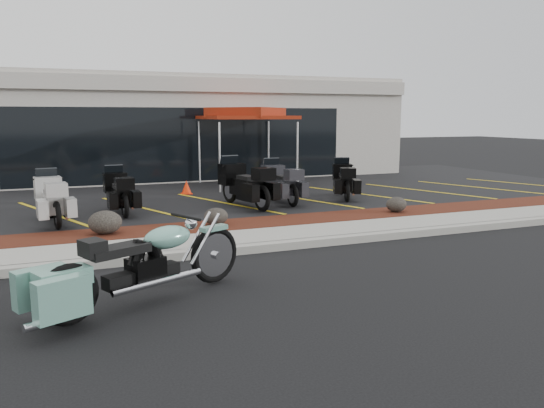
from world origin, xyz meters
name	(u,v)px	position (x,y,z in m)	size (l,w,h in m)	color
ground	(316,259)	(0.00, 0.00, 0.00)	(90.00, 90.00, 0.00)	black
curb	(296,244)	(0.00, 0.90, 0.07)	(24.00, 0.25, 0.15)	gray
sidewalk	(282,236)	(0.00, 1.60, 0.07)	(24.00, 1.20, 0.15)	gray
mulch_bed	(261,225)	(0.00, 2.80, 0.08)	(24.00, 1.20, 0.16)	#35110C
upper_lot	(203,193)	(0.00, 8.20, 0.07)	(26.00, 9.60, 0.15)	black
dealership_building	(165,128)	(0.00, 14.47, 2.01)	(18.00, 8.16, 4.00)	#A7A197
boulder_left	(105,222)	(-3.36, 2.78, 0.40)	(0.67, 0.56, 0.47)	black
boulder_mid	(216,216)	(-1.04, 2.82, 0.35)	(0.53, 0.44, 0.38)	black
boulder_right	(396,204)	(3.54, 2.74, 0.35)	(0.53, 0.44, 0.37)	black
hero_cruiser	(214,247)	(-2.03, -0.64, 0.57)	(3.23, 0.82, 1.14)	#6BA795
touring_white	(48,193)	(-4.45, 5.06, 0.74)	(2.02, 0.77, 1.18)	silver
touring_black_front	(115,187)	(-2.89, 5.78, 0.72)	(1.95, 0.75, 1.14)	black
touring_black_mid	(230,179)	(0.12, 5.62, 0.80)	(2.25, 0.86, 1.31)	black
touring_grey	(271,178)	(1.44, 5.86, 0.74)	(2.04, 0.78, 1.19)	#2B2B30
touring_black_rear	(342,176)	(3.72, 5.87, 0.72)	(1.95, 0.75, 1.14)	black
traffic_cone	(186,187)	(-0.62, 7.74, 0.36)	(0.31, 0.31, 0.42)	#FF2E08
popup_canopy	(246,115)	(1.77, 9.05, 2.54)	(3.11, 3.11, 2.63)	silver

